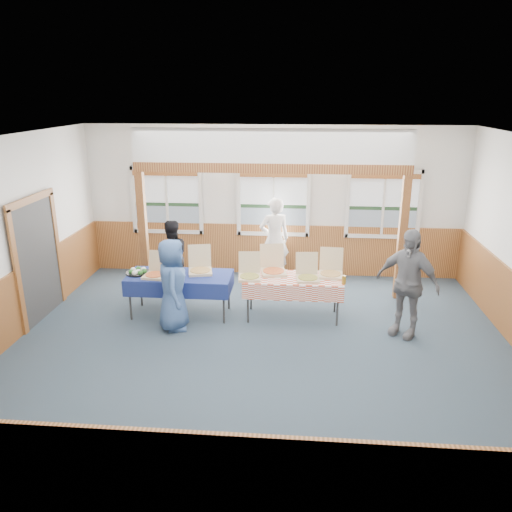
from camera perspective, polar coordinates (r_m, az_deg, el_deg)
The scene contains 29 objects.
floor at distance 7.94m, azimuth 0.53°, elevation -10.56°, with size 8.00×8.00×0.00m, color #293843.
ceiling at distance 6.98m, azimuth 0.60°, elevation 13.13°, with size 8.00×8.00×0.00m, color white.
wall_back at distance 10.68m, azimuth 2.00°, elevation 6.20°, with size 8.00×8.00×0.00m, color silver.
wall_front at distance 4.12m, azimuth -3.26°, elevation -14.35°, with size 8.00×8.00×0.00m, color silver.
wall_left at distance 8.57m, azimuth -27.17°, elevation 1.15°, with size 8.00×8.00×0.00m, color silver.
wainscot_back at distance 10.93m, azimuth 1.93°, elevation 0.78°, with size 7.98×0.05×1.10m, color brown.
wainscot_front at distance 4.79m, azimuth -2.97°, elevation -24.84°, with size 7.98×0.05×1.10m, color brown.
wainscot_left at distance 8.89m, azimuth -26.06°, elevation -5.33°, with size 0.05×6.98×1.10m, color brown.
cased_opening at distance 9.44m, azimuth -23.71°, elevation -0.43°, with size 0.06×1.30×2.10m, color #2E2E2E.
window_left at distance 10.98m, azimuth -10.16°, elevation 6.68°, with size 1.56×0.10×1.46m.
window_mid at distance 10.63m, azimuth 1.99°, elevation 6.57°, with size 1.56×0.10×1.46m.
window_right at distance 10.76m, azimuth 14.39°, elevation 6.16°, with size 1.56×0.10×1.46m.
post_left at distance 10.07m, azimuth -12.77°, elevation 2.66°, with size 0.15×0.15×2.40m, color #5F2915.
post_right at distance 9.80m, azimuth 16.36°, elevation 1.96°, with size 0.15×0.15×2.40m, color #5F2915.
cross_beam at distance 9.35m, azimuth 1.67°, elevation 10.02°, with size 5.15×0.18×0.18m, color #5F2915.
table_left at distance 8.92m, azimuth -8.71°, elevation -2.47°, with size 1.99×1.52×0.76m.
table_right at distance 8.73m, azimuth 4.26°, elevation -2.81°, with size 1.87×1.40×0.76m.
pizza_box_a at distance 8.88m, azimuth -11.39°, elevation -1.89°, with size 0.41×0.49×0.40m.
pizza_box_b at distance 8.96m, azimuth -6.39°, elevation -1.44°, with size 0.50×0.57×0.45m.
pizza_box_c at distance 8.63m, azimuth -0.75°, elevation -2.12°, with size 0.42×0.50×0.41m.
pizza_box_d at distance 8.87m, azimuth 1.99°, elevation -1.52°, with size 0.51×0.59×0.47m.
pizza_box_e at distance 8.61m, azimuth 5.91°, elevation -2.26°, with size 0.42×0.50×0.42m.
pizza_box_f at distance 8.84m, azimuth 8.53°, elevation -1.81°, with size 0.44×0.53×0.45m.
veggie_tray at distance 9.10m, azimuth -13.34°, elevation -1.76°, with size 0.42×0.42×0.10m.
drink_glass at distance 8.48m, azimuth 10.01°, elevation -2.70°, with size 0.07×0.07×0.15m, color #936518.
woman_white at distance 10.47m, azimuth 2.11°, elevation 1.92°, with size 0.65×0.42×1.77m, color white.
woman_black at distance 9.88m, azimuth -9.66°, elevation -0.17°, with size 0.73×0.57×1.49m, color black.
man_blue at distance 8.38m, azimuth -9.52°, elevation -3.27°, with size 0.77×0.50×1.57m, color #37558A.
person_grey at distance 8.38m, azimuth 16.88°, elevation -2.99°, with size 1.06×0.44×1.80m, color slate.
Camera 1 is at (0.52, -6.94, 3.82)m, focal length 35.00 mm.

